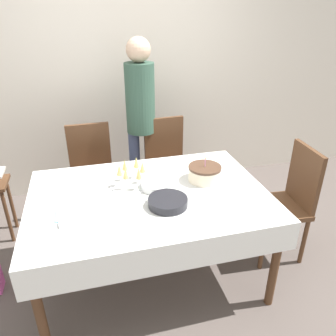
{
  "coord_description": "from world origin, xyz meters",
  "views": [
    {
      "loc": [
        -0.38,
        -1.98,
        1.95
      ],
      "look_at": [
        0.17,
        0.13,
        0.87
      ],
      "focal_mm": 35.0,
      "sensor_mm": 36.0,
      "label": 1
    }
  ],
  "objects_px": {
    "dining_chair_right_end": "(288,198)",
    "birthday_cake": "(205,173)",
    "dining_chair_far_right": "(167,163)",
    "champagne_tray": "(131,175)",
    "dining_chair_far_left": "(92,171)",
    "plate_stack_dessert": "(156,185)",
    "plate_stack_main": "(168,202)",
    "person_standing": "(141,111)"
  },
  "relations": [
    {
      "from": "dining_chair_right_end",
      "to": "plate_stack_main",
      "type": "height_order",
      "value": "dining_chair_right_end"
    },
    {
      "from": "dining_chair_far_right",
      "to": "champagne_tray",
      "type": "relative_size",
      "value": 3.11
    },
    {
      "from": "dining_chair_far_left",
      "to": "champagne_tray",
      "type": "distance_m",
      "value": 0.84
    },
    {
      "from": "dining_chair_right_end",
      "to": "birthday_cake",
      "type": "distance_m",
      "value": 0.76
    },
    {
      "from": "plate_stack_dessert",
      "to": "person_standing",
      "type": "height_order",
      "value": "person_standing"
    },
    {
      "from": "dining_chair_far_right",
      "to": "person_standing",
      "type": "distance_m",
      "value": 0.57
    },
    {
      "from": "dining_chair_far_left",
      "to": "plate_stack_main",
      "type": "bearing_deg",
      "value": -66.88
    },
    {
      "from": "dining_chair_right_end",
      "to": "birthday_cake",
      "type": "relative_size",
      "value": 3.91
    },
    {
      "from": "dining_chair_far_right",
      "to": "person_standing",
      "type": "height_order",
      "value": "person_standing"
    },
    {
      "from": "plate_stack_main",
      "to": "person_standing",
      "type": "bearing_deg",
      "value": 87.43
    },
    {
      "from": "birthday_cake",
      "to": "plate_stack_main",
      "type": "height_order",
      "value": "birthday_cake"
    },
    {
      "from": "champagne_tray",
      "to": "plate_stack_main",
      "type": "xyz_separation_m",
      "value": [
        0.19,
        -0.35,
        -0.06
      ]
    },
    {
      "from": "dining_chair_right_end",
      "to": "birthday_cake",
      "type": "xyz_separation_m",
      "value": [
        -0.71,
        0.1,
        0.27
      ]
    },
    {
      "from": "dining_chair_far_left",
      "to": "champagne_tray",
      "type": "xyz_separation_m",
      "value": [
        0.27,
        -0.74,
        0.3
      ]
    },
    {
      "from": "dining_chair_far_right",
      "to": "dining_chair_right_end",
      "type": "bearing_deg",
      "value": -48.77
    },
    {
      "from": "dining_chair_far_left",
      "to": "dining_chair_right_end",
      "type": "bearing_deg",
      "value": -30.55
    },
    {
      "from": "birthday_cake",
      "to": "plate_stack_main",
      "type": "relative_size",
      "value": 0.94
    },
    {
      "from": "plate_stack_main",
      "to": "person_standing",
      "type": "relative_size",
      "value": 0.16
    },
    {
      "from": "birthday_cake",
      "to": "person_standing",
      "type": "height_order",
      "value": "person_standing"
    },
    {
      "from": "plate_stack_main",
      "to": "person_standing",
      "type": "xyz_separation_m",
      "value": [
        0.06,
        1.26,
        0.26
      ]
    },
    {
      "from": "dining_chair_far_right",
      "to": "plate_stack_main",
      "type": "relative_size",
      "value": 3.66
    },
    {
      "from": "dining_chair_right_end",
      "to": "dining_chair_far_right",
      "type": "bearing_deg",
      "value": 131.23
    },
    {
      "from": "dining_chair_far_right",
      "to": "birthday_cake",
      "type": "relative_size",
      "value": 3.91
    },
    {
      "from": "plate_stack_dessert",
      "to": "champagne_tray",
      "type": "bearing_deg",
      "value": 151.02
    },
    {
      "from": "plate_stack_main",
      "to": "birthday_cake",
      "type": "bearing_deg",
      "value": 37.51
    },
    {
      "from": "dining_chair_far_left",
      "to": "plate_stack_dessert",
      "type": "height_order",
      "value": "dining_chair_far_left"
    },
    {
      "from": "plate_stack_dessert",
      "to": "person_standing",
      "type": "bearing_deg",
      "value": 85.51
    },
    {
      "from": "dining_chair_right_end",
      "to": "dining_chair_far_left",
      "type": "bearing_deg",
      "value": 149.45
    },
    {
      "from": "plate_stack_dessert",
      "to": "birthday_cake",
      "type": "bearing_deg",
      "value": 3.32
    },
    {
      "from": "dining_chair_far_left",
      "to": "plate_stack_main",
      "type": "height_order",
      "value": "dining_chair_far_left"
    },
    {
      "from": "dining_chair_far_left",
      "to": "dining_chair_right_end",
      "type": "relative_size",
      "value": 1.0
    },
    {
      "from": "dining_chair_far_left",
      "to": "dining_chair_far_right",
      "type": "xyz_separation_m",
      "value": [
        0.74,
        -0.0,
        0.0
      ]
    },
    {
      "from": "dining_chair_far_left",
      "to": "birthday_cake",
      "type": "relative_size",
      "value": 3.91
    },
    {
      "from": "dining_chair_far_left",
      "to": "dining_chair_right_end",
      "type": "height_order",
      "value": "same"
    },
    {
      "from": "person_standing",
      "to": "birthday_cake",
      "type": "bearing_deg",
      "value": -72.69
    },
    {
      "from": "dining_chair_far_left",
      "to": "plate_stack_main",
      "type": "relative_size",
      "value": 3.66
    },
    {
      "from": "dining_chair_far_left",
      "to": "person_standing",
      "type": "height_order",
      "value": "person_standing"
    },
    {
      "from": "dining_chair_right_end",
      "to": "plate_stack_main",
      "type": "distance_m",
      "value": 1.11
    },
    {
      "from": "plate_stack_main",
      "to": "plate_stack_dessert",
      "type": "xyz_separation_m",
      "value": [
        -0.02,
        0.26,
        -0.0
      ]
    },
    {
      "from": "dining_chair_far_left",
      "to": "plate_stack_main",
      "type": "xyz_separation_m",
      "value": [
        0.46,
        -1.08,
        0.24
      ]
    },
    {
      "from": "dining_chair_right_end",
      "to": "plate_stack_dessert",
      "type": "bearing_deg",
      "value": 176.01
    },
    {
      "from": "dining_chair_far_right",
      "to": "champagne_tray",
      "type": "xyz_separation_m",
      "value": [
        -0.47,
        -0.74,
        0.3
      ]
    }
  ]
}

